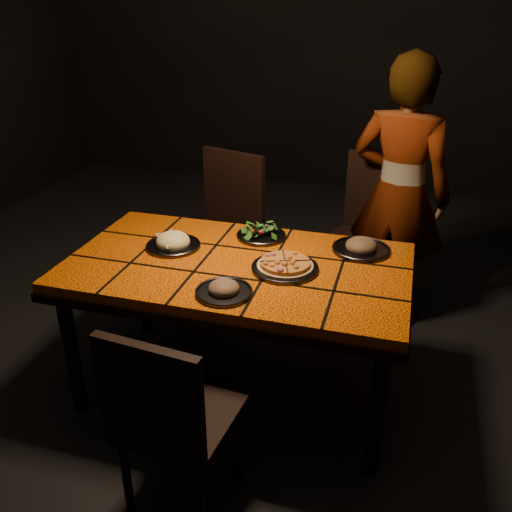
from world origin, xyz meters
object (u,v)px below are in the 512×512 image
(chair_far_right, at_px, (368,227))
(chair_far_left, at_px, (224,221))
(chair_near, at_px, (168,417))
(plate_pizza, at_px, (285,266))
(plate_pasta, at_px, (173,243))
(diner, at_px, (399,195))
(dining_table, at_px, (238,277))

(chair_far_right, bearing_deg, chair_far_left, -148.00)
(chair_near, xyz_separation_m, plate_pizza, (0.24, 0.79, 0.26))
(chair_near, distance_m, chair_far_right, 1.90)
(plate_pasta, bearing_deg, chair_far_left, 90.89)
(chair_near, distance_m, diner, 1.94)
(dining_table, bearing_deg, chair_far_left, 113.20)
(diner, relative_size, plate_pasta, 6.01)
(dining_table, distance_m, diner, 1.21)
(chair_far_left, distance_m, plate_pasta, 0.82)
(plate_pasta, bearing_deg, diner, 40.95)
(chair_near, relative_size, chair_far_left, 0.88)
(chair_far_left, xyz_separation_m, diner, (1.06, 0.12, 0.24))
(dining_table, distance_m, plate_pizza, 0.25)
(plate_pasta, bearing_deg, plate_pizza, -7.94)
(plate_pizza, height_order, plate_pasta, plate_pasta)
(diner, bearing_deg, plate_pizza, 79.58)
(dining_table, bearing_deg, chair_near, -90.63)
(chair_far_left, height_order, diner, diner)
(chair_far_left, height_order, plate_pizza, chair_far_left)
(dining_table, relative_size, chair_far_left, 1.61)
(chair_near, bearing_deg, diner, -105.30)
(chair_near, relative_size, plate_pasta, 3.25)
(dining_table, distance_m, plate_pasta, 0.38)
(chair_far_right, bearing_deg, plate_pizza, -83.77)
(dining_table, height_order, chair_near, chair_near)
(dining_table, xyz_separation_m, chair_far_left, (-0.37, 0.86, -0.10))
(chair_near, bearing_deg, chair_far_left, -71.65)
(chair_near, height_order, chair_far_left, chair_far_left)
(chair_near, relative_size, plate_pizza, 2.68)
(chair_far_left, distance_m, chair_far_right, 0.91)
(chair_near, height_order, chair_far_right, chair_far_right)
(dining_table, height_order, diner, diner)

